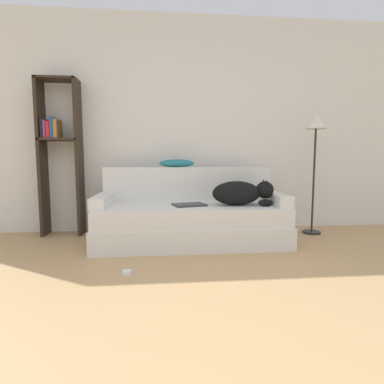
{
  "coord_description": "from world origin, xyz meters",
  "views": [
    {
      "loc": [
        -0.18,
        -1.07,
        0.91
      ],
      "look_at": [
        0.12,
        2.04,
        0.57
      ],
      "focal_mm": 28.0,
      "sensor_mm": 36.0,
      "label": 1
    }
  ],
  "objects_px": {
    "bookshelf": "(59,148)",
    "power_adapter": "(127,272)",
    "couch": "(191,224)",
    "throw_pillow": "(177,163)",
    "laptop": "(189,205)",
    "dog": "(242,193)",
    "floor_lamp": "(316,135)"
  },
  "relations": [
    {
      "from": "bookshelf",
      "to": "power_adapter",
      "type": "xyz_separation_m",
      "value": [
        0.93,
        -1.38,
        -1.02
      ]
    },
    {
      "from": "couch",
      "to": "throw_pillow",
      "type": "relative_size",
      "value": 4.83
    },
    {
      "from": "laptop",
      "to": "power_adapter",
      "type": "bearing_deg",
      "value": -140.2
    },
    {
      "from": "throw_pillow",
      "to": "bookshelf",
      "type": "bearing_deg",
      "value": 173.75
    },
    {
      "from": "dog",
      "to": "floor_lamp",
      "type": "xyz_separation_m",
      "value": [
        0.99,
        0.36,
        0.65
      ]
    },
    {
      "from": "couch",
      "to": "dog",
      "type": "xyz_separation_m",
      "value": [
        0.54,
        -0.08,
        0.35
      ]
    },
    {
      "from": "dog",
      "to": "floor_lamp",
      "type": "bearing_deg",
      "value": 20.1
    },
    {
      "from": "couch",
      "to": "bookshelf",
      "type": "bearing_deg",
      "value": 161.31
    },
    {
      "from": "dog",
      "to": "throw_pillow",
      "type": "height_order",
      "value": "throw_pillow"
    },
    {
      "from": "couch",
      "to": "laptop",
      "type": "xyz_separation_m",
      "value": [
        -0.02,
        -0.05,
        0.22
      ]
    },
    {
      "from": "couch",
      "to": "bookshelf",
      "type": "relative_size",
      "value": 1.09
    },
    {
      "from": "laptop",
      "to": "power_adapter",
      "type": "xyz_separation_m",
      "value": [
        -0.57,
        -0.82,
        -0.41
      ]
    },
    {
      "from": "couch",
      "to": "floor_lamp",
      "type": "bearing_deg",
      "value": 10.58
    },
    {
      "from": "bookshelf",
      "to": "floor_lamp",
      "type": "bearing_deg",
      "value": -4.33
    },
    {
      "from": "laptop",
      "to": "throw_pillow",
      "type": "height_order",
      "value": "throw_pillow"
    },
    {
      "from": "bookshelf",
      "to": "floor_lamp",
      "type": "height_order",
      "value": "bookshelf"
    },
    {
      "from": "dog",
      "to": "bookshelf",
      "type": "distance_m",
      "value": 2.2
    },
    {
      "from": "dog",
      "to": "couch",
      "type": "bearing_deg",
      "value": 171.96
    },
    {
      "from": "dog",
      "to": "floor_lamp",
      "type": "height_order",
      "value": "floor_lamp"
    },
    {
      "from": "throw_pillow",
      "to": "power_adapter",
      "type": "xyz_separation_m",
      "value": [
        -0.45,
        -1.23,
        -0.85
      ]
    },
    {
      "from": "couch",
      "to": "dog",
      "type": "bearing_deg",
      "value": -8.04
    },
    {
      "from": "dog",
      "to": "power_adapter",
      "type": "distance_m",
      "value": 1.48
    },
    {
      "from": "dog",
      "to": "floor_lamp",
      "type": "distance_m",
      "value": 1.24
    },
    {
      "from": "laptop",
      "to": "floor_lamp",
      "type": "xyz_separation_m",
      "value": [
        1.55,
        0.33,
        0.78
      ]
    },
    {
      "from": "throw_pillow",
      "to": "couch",
      "type": "bearing_deg",
      "value": -69.15
    },
    {
      "from": "couch",
      "to": "floor_lamp",
      "type": "height_order",
      "value": "floor_lamp"
    },
    {
      "from": "dog",
      "to": "laptop",
      "type": "xyz_separation_m",
      "value": [
        -0.56,
        0.03,
        -0.13
      ]
    },
    {
      "from": "bookshelf",
      "to": "throw_pillow",
      "type": "bearing_deg",
      "value": -6.25
    },
    {
      "from": "couch",
      "to": "power_adapter",
      "type": "bearing_deg",
      "value": -124.37
    },
    {
      "from": "laptop",
      "to": "power_adapter",
      "type": "relative_size",
      "value": 5.94
    },
    {
      "from": "bookshelf",
      "to": "power_adapter",
      "type": "relative_size",
      "value": 28.49
    },
    {
      "from": "bookshelf",
      "to": "laptop",
      "type": "bearing_deg",
      "value": -20.62
    }
  ]
}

